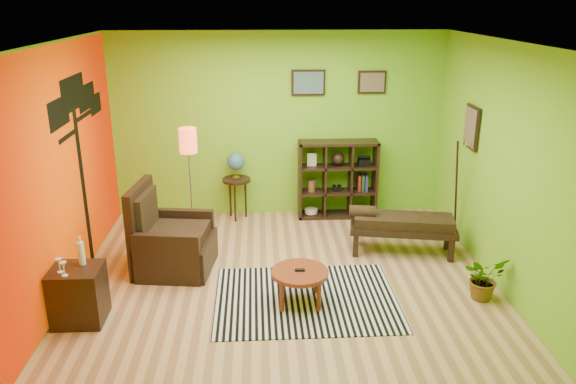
{
  "coord_description": "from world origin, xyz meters",
  "views": [
    {
      "loc": [
        -0.27,
        -6.11,
        3.24
      ],
      "look_at": [
        0.05,
        0.19,
        1.05
      ],
      "focal_mm": 35.0,
      "sensor_mm": 36.0,
      "label": 1
    }
  ],
  "objects_px": {
    "globe_table": "(236,169)",
    "potted_plant": "(483,282)",
    "floor_lamp": "(189,151)",
    "bench": "(400,224)",
    "armchair": "(170,244)",
    "coffee_table": "(300,275)",
    "side_cabinet": "(78,294)",
    "cube_shelf": "(338,179)"
  },
  "relations": [
    {
      "from": "globe_table",
      "to": "potted_plant",
      "type": "height_order",
      "value": "globe_table"
    },
    {
      "from": "side_cabinet",
      "to": "bench",
      "type": "distance_m",
      "value": 4.04
    },
    {
      "from": "coffee_table",
      "to": "armchair",
      "type": "distance_m",
      "value": 1.81
    },
    {
      "from": "floor_lamp",
      "to": "globe_table",
      "type": "relative_size",
      "value": 1.56
    },
    {
      "from": "armchair",
      "to": "bench",
      "type": "height_order",
      "value": "armchair"
    },
    {
      "from": "side_cabinet",
      "to": "floor_lamp",
      "type": "bearing_deg",
      "value": 63.65
    },
    {
      "from": "armchair",
      "to": "side_cabinet",
      "type": "distance_m",
      "value": 1.4
    },
    {
      "from": "coffee_table",
      "to": "floor_lamp",
      "type": "height_order",
      "value": "floor_lamp"
    },
    {
      "from": "floor_lamp",
      "to": "bench",
      "type": "distance_m",
      "value": 2.97
    },
    {
      "from": "coffee_table",
      "to": "bench",
      "type": "xyz_separation_m",
      "value": [
        1.42,
        1.23,
        0.07
      ]
    },
    {
      "from": "cube_shelf",
      "to": "armchair",
      "type": "bearing_deg",
      "value": -144.25
    },
    {
      "from": "floor_lamp",
      "to": "potted_plant",
      "type": "relative_size",
      "value": 3.2
    },
    {
      "from": "side_cabinet",
      "to": "potted_plant",
      "type": "bearing_deg",
      "value": 3.21
    },
    {
      "from": "cube_shelf",
      "to": "bench",
      "type": "height_order",
      "value": "cube_shelf"
    },
    {
      "from": "floor_lamp",
      "to": "coffee_table",
      "type": "bearing_deg",
      "value": -51.45
    },
    {
      "from": "cube_shelf",
      "to": "potted_plant",
      "type": "xyz_separation_m",
      "value": [
        1.3,
        -2.61,
        -0.4
      ]
    },
    {
      "from": "coffee_table",
      "to": "armchair",
      "type": "relative_size",
      "value": 0.58
    },
    {
      "from": "potted_plant",
      "to": "globe_table",
      "type": "bearing_deg",
      "value": 137.84
    },
    {
      "from": "floor_lamp",
      "to": "globe_table",
      "type": "distance_m",
      "value": 1.17
    },
    {
      "from": "side_cabinet",
      "to": "armchair",
      "type": "bearing_deg",
      "value": 56.55
    },
    {
      "from": "globe_table",
      "to": "bench",
      "type": "relative_size",
      "value": 0.72
    },
    {
      "from": "coffee_table",
      "to": "globe_table",
      "type": "relative_size",
      "value": 0.61
    },
    {
      "from": "floor_lamp",
      "to": "side_cabinet",
      "type": "bearing_deg",
      "value": -116.35
    },
    {
      "from": "coffee_table",
      "to": "side_cabinet",
      "type": "bearing_deg",
      "value": -173.79
    },
    {
      "from": "coffee_table",
      "to": "globe_table",
      "type": "bearing_deg",
      "value": 106.87
    },
    {
      "from": "cube_shelf",
      "to": "potted_plant",
      "type": "relative_size",
      "value": 2.36
    },
    {
      "from": "armchair",
      "to": "cube_shelf",
      "type": "height_order",
      "value": "cube_shelf"
    },
    {
      "from": "globe_table",
      "to": "cube_shelf",
      "type": "bearing_deg",
      "value": 0.51
    },
    {
      "from": "globe_table",
      "to": "potted_plant",
      "type": "bearing_deg",
      "value": -42.16
    },
    {
      "from": "armchair",
      "to": "side_cabinet",
      "type": "height_order",
      "value": "armchair"
    },
    {
      "from": "side_cabinet",
      "to": "cube_shelf",
      "type": "relative_size",
      "value": 0.77
    },
    {
      "from": "potted_plant",
      "to": "cube_shelf",
      "type": "bearing_deg",
      "value": 116.57
    },
    {
      "from": "side_cabinet",
      "to": "cube_shelf",
      "type": "distance_m",
      "value": 4.24
    },
    {
      "from": "coffee_table",
      "to": "globe_table",
      "type": "height_order",
      "value": "globe_table"
    },
    {
      "from": "globe_table",
      "to": "potted_plant",
      "type": "relative_size",
      "value": 2.06
    },
    {
      "from": "armchair",
      "to": "floor_lamp",
      "type": "xyz_separation_m",
      "value": [
        0.2,
        0.79,
        0.98
      ]
    },
    {
      "from": "coffee_table",
      "to": "side_cabinet",
      "type": "distance_m",
      "value": 2.35
    },
    {
      "from": "floor_lamp",
      "to": "bench",
      "type": "xyz_separation_m",
      "value": [
        2.78,
        -0.48,
        -0.91
      ]
    },
    {
      "from": "bench",
      "to": "potted_plant",
      "type": "xyz_separation_m",
      "value": [
        0.66,
        -1.24,
        -0.21
      ]
    },
    {
      "from": "side_cabinet",
      "to": "cube_shelf",
      "type": "height_order",
      "value": "cube_shelf"
    },
    {
      "from": "coffee_table",
      "to": "side_cabinet",
      "type": "height_order",
      "value": "side_cabinet"
    },
    {
      "from": "cube_shelf",
      "to": "globe_table",
      "type": "bearing_deg",
      "value": -179.49
    }
  ]
}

